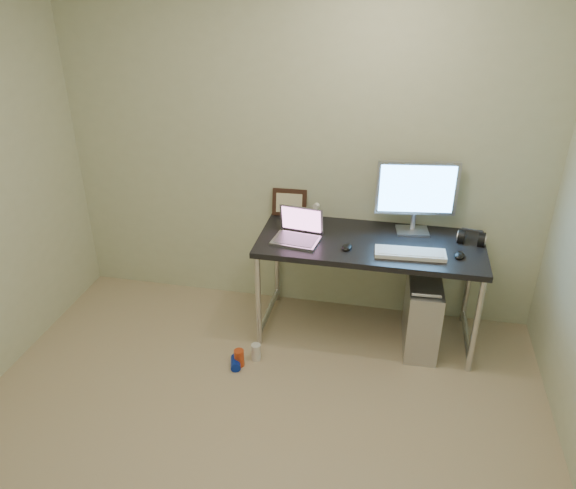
% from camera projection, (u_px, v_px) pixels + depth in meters
% --- Properties ---
extents(floor, '(3.50, 3.50, 0.00)m').
position_uv_depth(floor, '(237.00, 473.00, 3.02)').
color(floor, tan).
rests_on(floor, ground).
extents(wall_back, '(3.50, 0.02, 2.50)m').
position_uv_depth(wall_back, '(300.00, 150.00, 3.96)').
color(wall_back, beige).
rests_on(wall_back, ground).
extents(desk, '(1.52, 0.67, 0.75)m').
position_uv_depth(desk, '(370.00, 252.00, 3.84)').
color(desk, black).
rests_on(desk, ground).
extents(tower_computer, '(0.24, 0.51, 0.56)m').
position_uv_depth(tower_computer, '(422.00, 313.00, 3.89)').
color(tower_computer, '#A8A8AD').
rests_on(tower_computer, ground).
extents(cable_a, '(0.01, 0.16, 0.69)m').
position_uv_depth(cable_a, '(417.00, 270.00, 4.15)').
color(cable_a, black).
rests_on(cable_a, ground).
extents(cable_b, '(0.02, 0.11, 0.71)m').
position_uv_depth(cable_b, '(429.00, 275.00, 4.13)').
color(cable_b, black).
rests_on(cable_b, ground).
extents(can_red, '(0.08, 0.08, 0.12)m').
position_uv_depth(can_red, '(239.00, 358.00, 3.78)').
color(can_red, '#C7411A').
rests_on(can_red, ground).
extents(can_white, '(0.08, 0.08, 0.12)m').
position_uv_depth(can_white, '(256.00, 352.00, 3.84)').
color(can_white, silver).
rests_on(can_white, ground).
extents(can_blue, '(0.10, 0.13, 0.07)m').
position_uv_depth(can_blue, '(236.00, 363.00, 3.78)').
color(can_blue, '#0B25A6').
rests_on(can_blue, ground).
extents(laptop, '(0.34, 0.29, 0.21)m').
position_uv_depth(laptop, '(298.00, 232.00, 3.81)').
color(laptop, '#B4B3BB').
rests_on(laptop, desk).
extents(monitor, '(0.55, 0.19, 0.51)m').
position_uv_depth(monitor, '(417.00, 192.00, 3.80)').
color(monitor, '#B4B3BB').
rests_on(monitor, desk).
extents(keyboard, '(0.46, 0.17, 0.03)m').
position_uv_depth(keyboard, '(410.00, 253.00, 3.62)').
color(keyboard, white).
rests_on(keyboard, desk).
extents(mouse_right, '(0.09, 0.12, 0.04)m').
position_uv_depth(mouse_right, '(460.00, 254.00, 3.60)').
color(mouse_right, black).
rests_on(mouse_right, desk).
extents(mouse_left, '(0.08, 0.11, 0.03)m').
position_uv_depth(mouse_left, '(347.00, 246.00, 3.70)').
color(mouse_left, black).
rests_on(mouse_left, desk).
extents(headphones, '(0.19, 0.11, 0.12)m').
position_uv_depth(headphones, '(471.00, 238.00, 3.77)').
color(headphones, black).
rests_on(headphones, desk).
extents(picture_frame, '(0.26, 0.09, 0.20)m').
position_uv_depth(picture_frame, '(289.00, 202.00, 4.14)').
color(picture_frame, black).
rests_on(picture_frame, desk).
extents(webcam, '(0.05, 0.04, 0.13)m').
position_uv_depth(webcam, '(316.00, 208.00, 4.07)').
color(webcam, silver).
rests_on(webcam, desk).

